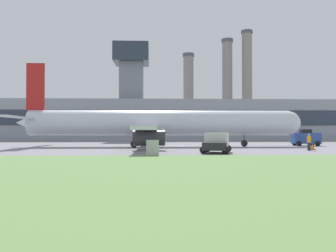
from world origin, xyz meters
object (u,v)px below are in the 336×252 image
at_px(pushback_tug, 306,138).
at_px(baggage_truck, 216,143).
at_px(airplane, 157,124).
at_px(ground_crew_person, 309,142).

relative_size(pushback_tug, baggage_truck, 0.84).
height_order(airplane, ground_crew_person, airplane).
bearing_deg(pushback_tug, baggage_truck, -136.68).
bearing_deg(pushback_tug, ground_crew_person, -113.60).
distance_m(airplane, baggage_truck, 13.64).
bearing_deg(ground_crew_person, baggage_truck, -163.34).
bearing_deg(baggage_truck, ground_crew_person, 16.66).
distance_m(airplane, ground_crew_person, 18.35).
relative_size(airplane, ground_crew_person, 21.27).
xyz_separation_m(pushback_tug, baggage_truck, (-15.10, -14.23, -0.13)).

